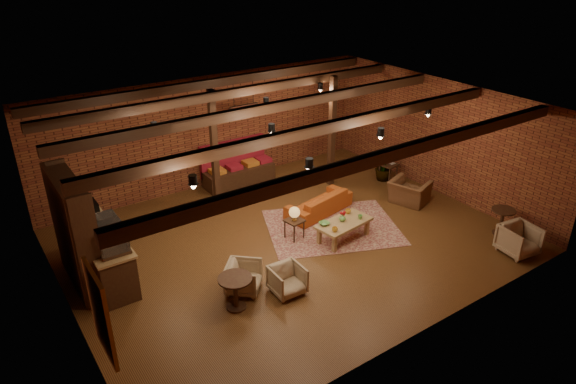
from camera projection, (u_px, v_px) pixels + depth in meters
floor at (291, 240)px, 12.29m from camera, size 10.00×10.00×0.00m
ceiling at (291, 111)px, 10.90m from camera, size 10.00×8.00×0.02m
wall_back at (211, 132)px, 14.57m from camera, size 10.00×0.02×3.20m
wall_front at (426, 260)px, 8.63m from camera, size 10.00×0.02×3.20m
wall_left at (59, 246)px, 9.05m from camera, size 0.02×8.00×3.20m
wall_right at (440, 137)px, 14.15m from camera, size 0.02×8.00×3.20m
ceiling_beams at (291, 116)px, 10.95m from camera, size 9.80×6.40×0.22m
ceiling_pipe at (253, 109)px, 12.24m from camera, size 9.60×0.12×0.12m
post_left at (214, 151)px, 13.22m from camera, size 0.16×0.16×3.20m
post_right at (332, 132)px, 14.51m from camera, size 0.16×0.16×3.20m
service_counter at (101, 244)px, 10.60m from camera, size 0.80×2.50×1.60m
plant_counter at (99, 222)px, 10.62m from camera, size 0.35×0.39×0.30m
shelving_hutch at (76, 231)px, 10.30m from camera, size 0.52×2.00×2.40m
chalkboard_menu at (101, 314)px, 7.38m from camera, size 0.08×0.96×1.46m
banquette at (239, 168)px, 15.02m from camera, size 2.10×0.70×1.00m
service_sign at (244, 110)px, 13.88m from camera, size 0.86×0.06×0.30m
ceiling_spotlights at (291, 126)px, 11.05m from camera, size 6.40×4.40×0.28m
rug at (332, 227)px, 12.85m from camera, size 3.89×3.49×0.01m
sofa at (319, 203)px, 13.45m from camera, size 2.04×1.12×0.56m
coffee_table at (343, 224)px, 12.15m from camera, size 1.47×0.87×0.73m
side_table_lamp at (294, 215)px, 12.12m from camera, size 0.45×0.45×0.83m
round_table_left at (235, 288)px, 9.82m from camera, size 0.66×0.66×0.69m
armchair_a at (243, 276)px, 10.37m from camera, size 0.91×0.92×0.69m
armchair_b at (287, 279)px, 10.32m from camera, size 0.66×0.62×0.66m
armchair_right at (410, 188)px, 13.91m from camera, size 0.92×1.14×0.86m
side_table_book at (389, 165)px, 15.24m from camera, size 0.53×0.53×0.54m
round_table_right at (502, 218)px, 12.39m from camera, size 0.56×0.56×0.66m
armchair_far at (519, 239)px, 11.62m from camera, size 0.84×0.80×0.77m
plant_tall at (386, 139)px, 14.88m from camera, size 1.48×1.48×2.62m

